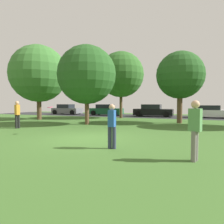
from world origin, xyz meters
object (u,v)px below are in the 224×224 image
at_px(person_bystander, 112,124).
at_px(parked_car_green, 106,110).
at_px(person_catcher, 195,128).
at_px(parked_car_white, 210,112).
at_px(frisbee_disc, 50,107).
at_px(maple_tree_far, 180,75).
at_px(oak_tree_left, 87,75).
at_px(maple_tree_near, 121,75).
at_px(parked_car_grey, 67,110).
at_px(person_thrower, 17,113).
at_px(oak_tree_right, 39,74).
at_px(parked_car_black, 153,111).
at_px(street_lamp_post, 88,97).

bearing_deg(person_bystander, parked_car_green, 18.09).
distance_m(person_catcher, parked_car_white, 18.26).
bearing_deg(frisbee_disc, parked_car_green, 103.09).
distance_m(maple_tree_far, oak_tree_left, 7.31).
relative_size(maple_tree_near, parked_car_grey, 1.71).
height_order(maple_tree_far, parked_car_grey, maple_tree_far).
distance_m(maple_tree_far, parked_car_grey, 17.43).
distance_m(oak_tree_left, parked_car_grey, 14.47).
bearing_deg(maple_tree_near, person_thrower, -107.27).
xyz_separation_m(oak_tree_right, person_thrower, (3.48, -5.90, -3.44)).
distance_m(person_catcher, person_bystander, 2.79).
height_order(person_catcher, person_bystander, person_catcher).
height_order(person_bystander, parked_car_black, person_bystander).
relative_size(person_thrower, person_catcher, 1.02).
relative_size(parked_car_black, parked_car_white, 1.00).
distance_m(oak_tree_left, oak_tree_right, 6.88).
relative_size(person_catcher, street_lamp_post, 0.38).
relative_size(person_thrower, street_lamp_post, 0.39).
bearing_deg(parked_car_black, oak_tree_right, -138.98).
relative_size(parked_car_grey, street_lamp_post, 0.90).
distance_m(person_bystander, parked_car_black, 17.29).
distance_m(person_bystander, parked_car_grey, 22.33).
bearing_deg(parked_car_green, person_thrower, -89.68).
xyz_separation_m(frisbee_disc, parked_car_grey, (-9.73, 15.70, -0.75)).
height_order(maple_tree_near, oak_tree_right, oak_tree_right).
xyz_separation_m(person_bystander, parked_car_grey, (-13.87, 17.50, -0.23)).
relative_size(person_catcher, parked_car_green, 0.41).
xyz_separation_m(maple_tree_far, parked_car_white, (2.72, 7.31, -3.16)).
bearing_deg(street_lamp_post, oak_tree_left, -61.86).
distance_m(maple_tree_far, parked_car_black, 8.31).
distance_m(maple_tree_far, maple_tree_near, 6.98).
relative_size(frisbee_disc, parked_car_grey, 0.09).
bearing_deg(oak_tree_right, maple_tree_near, 34.52).
bearing_deg(maple_tree_far, person_catcher, -84.54).
height_order(oak_tree_left, parked_car_black, oak_tree_left).
height_order(maple_tree_near, street_lamp_post, maple_tree_near).
bearing_deg(parked_car_green, parked_car_grey, 179.41).
distance_m(oak_tree_right, person_catcher, 17.21).
bearing_deg(street_lamp_post, parked_car_green, 79.69).
height_order(maple_tree_far, parked_car_green, maple_tree_far).
distance_m(person_thrower, person_bystander, 8.28).
distance_m(maple_tree_near, person_thrower, 11.63).
xyz_separation_m(parked_car_green, parked_car_black, (6.08, -0.24, 0.01)).
bearing_deg(oak_tree_left, parked_car_green, 105.98).
height_order(parked_car_grey, street_lamp_post, street_lamp_post).
xyz_separation_m(parked_car_green, parked_car_white, (12.18, 0.15, -0.03)).
relative_size(oak_tree_right, frisbee_disc, 18.85).
distance_m(maple_tree_near, frisbee_disc, 12.22).
bearing_deg(parked_car_green, oak_tree_right, -111.84).
bearing_deg(parked_car_grey, street_lamp_post, -34.88).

